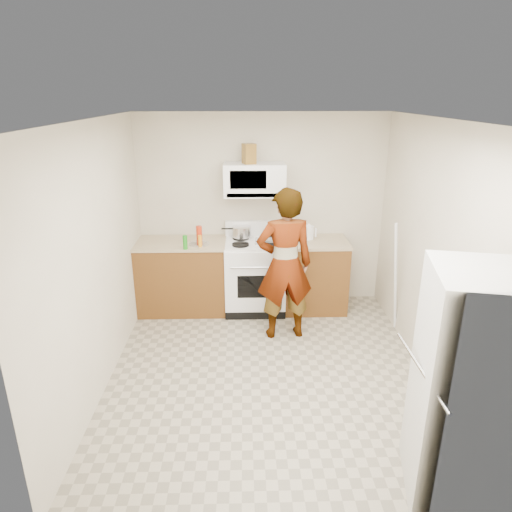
{
  "coord_description": "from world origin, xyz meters",
  "views": [
    {
      "loc": [
        -0.23,
        -4.02,
        2.72
      ],
      "look_at": [
        -0.11,
        0.55,
        1.07
      ],
      "focal_mm": 32.0,
      "sensor_mm": 36.0,
      "label": 1
    }
  ],
  "objects_px": {
    "person": "(285,265)",
    "kettle": "(308,233)",
    "gas_range": "(255,274)",
    "saucepan": "(242,232)",
    "microwave": "(254,179)",
    "fridge": "(473,390)"
  },
  "relations": [
    {
      "from": "person",
      "to": "kettle",
      "type": "relative_size",
      "value": 10.47
    },
    {
      "from": "gas_range",
      "to": "saucepan",
      "type": "xyz_separation_m",
      "value": [
        -0.17,
        0.15,
        0.53
      ]
    },
    {
      "from": "kettle",
      "to": "saucepan",
      "type": "bearing_deg",
      "value": 169.73
    },
    {
      "from": "kettle",
      "to": "saucepan",
      "type": "distance_m",
      "value": 0.86
    },
    {
      "from": "gas_range",
      "to": "microwave",
      "type": "distance_m",
      "value": 1.22
    },
    {
      "from": "fridge",
      "to": "saucepan",
      "type": "xyz_separation_m",
      "value": [
        -1.55,
        3.14,
        0.17
      ]
    },
    {
      "from": "gas_range",
      "to": "saucepan",
      "type": "relative_size",
      "value": 4.73
    },
    {
      "from": "gas_range",
      "to": "microwave",
      "type": "height_order",
      "value": "microwave"
    },
    {
      "from": "gas_range",
      "to": "fridge",
      "type": "distance_m",
      "value": 3.31
    },
    {
      "from": "gas_range",
      "to": "fridge",
      "type": "relative_size",
      "value": 0.66
    },
    {
      "from": "gas_range",
      "to": "person",
      "type": "bearing_deg",
      "value": -66.04
    },
    {
      "from": "microwave",
      "to": "fridge",
      "type": "bearing_deg",
      "value": -66.11
    },
    {
      "from": "fridge",
      "to": "kettle",
      "type": "bearing_deg",
      "value": 114.78
    },
    {
      "from": "fridge",
      "to": "kettle",
      "type": "relative_size",
      "value": 10.04
    },
    {
      "from": "kettle",
      "to": "person",
      "type": "bearing_deg",
      "value": -120.99
    },
    {
      "from": "gas_range",
      "to": "person",
      "type": "xyz_separation_m",
      "value": [
        0.32,
        -0.72,
        0.4
      ]
    },
    {
      "from": "microwave",
      "to": "saucepan",
      "type": "bearing_deg",
      "value": 173.43
    },
    {
      "from": "person",
      "to": "gas_range",
      "type": "bearing_deg",
      "value": -73.27
    },
    {
      "from": "microwave",
      "to": "person",
      "type": "bearing_deg",
      "value": -69.33
    },
    {
      "from": "person",
      "to": "fridge",
      "type": "bearing_deg",
      "value": 107.82
    },
    {
      "from": "fridge",
      "to": "kettle",
      "type": "xyz_separation_m",
      "value": [
        -0.69,
        3.08,
        0.17
      ]
    },
    {
      "from": "gas_range",
      "to": "microwave",
      "type": "relative_size",
      "value": 1.49
    }
  ]
}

